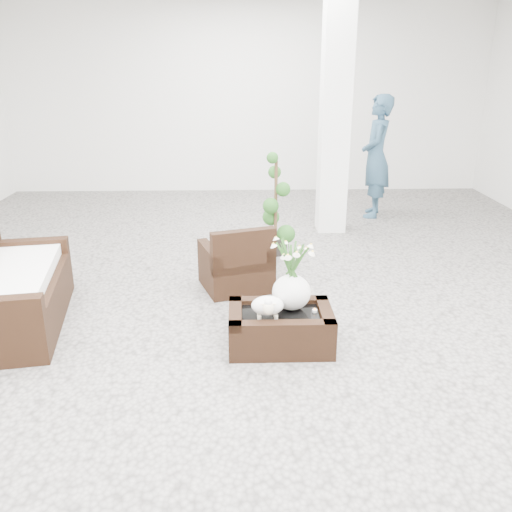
{
  "coord_description": "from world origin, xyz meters",
  "views": [
    {
      "loc": [
        -0.15,
        -4.99,
        2.37
      ],
      "look_at": [
        0.0,
        -0.1,
        0.62
      ],
      "focal_mm": 38.03,
      "sensor_mm": 36.0,
      "label": 1
    }
  ],
  "objects_px": {
    "loveseat": "(13,281)",
    "topiary": "(276,205)",
    "armchair": "(236,256)",
    "coffee_table": "(280,330)"
  },
  "relations": [
    {
      "from": "loveseat",
      "to": "topiary",
      "type": "distance_m",
      "value": 3.27
    },
    {
      "from": "armchair",
      "to": "topiary",
      "type": "xyz_separation_m",
      "value": [
        0.51,
        1.13,
        0.28
      ]
    },
    {
      "from": "coffee_table",
      "to": "topiary",
      "type": "distance_m",
      "value": 2.53
    },
    {
      "from": "coffee_table",
      "to": "loveseat",
      "type": "height_order",
      "value": "loveseat"
    },
    {
      "from": "armchair",
      "to": "topiary",
      "type": "bearing_deg",
      "value": -132.37
    },
    {
      "from": "loveseat",
      "to": "topiary",
      "type": "bearing_deg",
      "value": -61.71
    },
    {
      "from": "coffee_table",
      "to": "loveseat",
      "type": "relative_size",
      "value": 0.53
    },
    {
      "from": "topiary",
      "to": "loveseat",
      "type": "bearing_deg",
      "value": -142.43
    },
    {
      "from": "coffee_table",
      "to": "topiary",
      "type": "xyz_separation_m",
      "value": [
        0.11,
        2.47,
        0.5
      ]
    },
    {
      "from": "coffee_table",
      "to": "topiary",
      "type": "relative_size",
      "value": 0.69
    }
  ]
}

